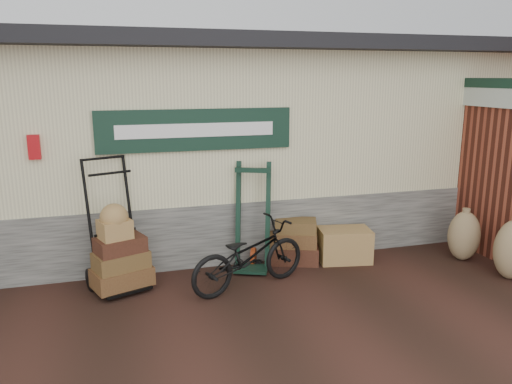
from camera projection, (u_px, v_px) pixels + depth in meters
ground at (237, 294)px, 6.21m from camera, size 80.00×80.00×0.00m
station_building at (197, 139)px, 8.41m from camera, size 14.40×4.10×3.20m
brick_outbuilding at (492, 159)px, 8.31m from camera, size 1.71×4.51×2.62m
porter_trolley at (113, 223)px, 6.25m from camera, size 1.02×0.89×1.70m
green_barrow at (253, 217)px, 6.87m from camera, size 0.68×0.64×1.50m
suitcase_stack at (293, 240)px, 7.22m from camera, size 0.84×0.68×0.65m
wicker_hamper at (344, 245)px, 7.28m from camera, size 0.81×0.61×0.48m
bicycle at (249, 252)px, 6.29m from camera, size 1.09×1.76×0.97m
burlap_sack_left at (464, 236)px, 7.29m from camera, size 0.57×0.53×0.74m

